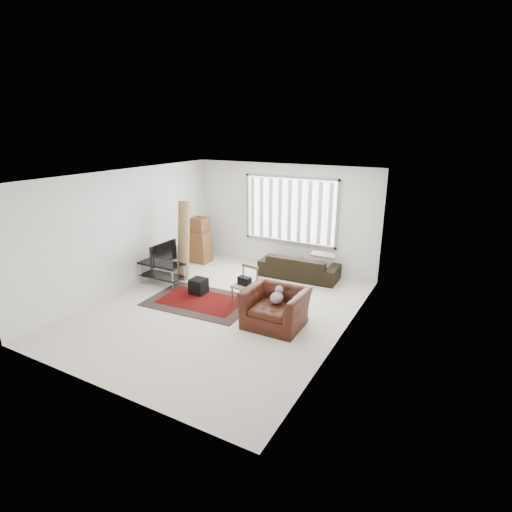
{
  "coord_description": "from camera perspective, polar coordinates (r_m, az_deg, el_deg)",
  "views": [
    {
      "loc": [
        4.2,
        -6.2,
        3.57
      ],
      "look_at": [
        0.5,
        0.6,
        1.05
      ],
      "focal_mm": 28.0,
      "sensor_mm": 36.0,
      "label": 1
    }
  ],
  "objects": [
    {
      "name": "white_flatpack",
      "position": [
        10.36,
        -10.99,
        -0.42
      ],
      "size": [
        0.57,
        0.28,
        0.7
      ],
      "primitive_type": "cube",
      "rotation": [
        -0.14,
        0.0,
        -0.2
      ],
      "color": "silver",
      "rests_on": "ground"
    },
    {
      "name": "moving_boxes",
      "position": [
        11.0,
        -7.97,
        2.04
      ],
      "size": [
        0.51,
        0.48,
        1.24
      ],
      "color": "brown",
      "rests_on": "ground"
    },
    {
      "name": "tv",
      "position": [
        9.49,
        -13.47,
        0.47
      ],
      "size": [
        0.11,
        0.87,
        0.5
      ],
      "primitive_type": "imported",
      "rotation": [
        0.0,
        0.0,
        1.57
      ],
      "color": "black",
      "rests_on": "tv_stand"
    },
    {
      "name": "armchair",
      "position": [
        7.48,
        2.79,
        -6.97
      ],
      "size": [
        1.12,
        0.98,
        0.82
      ],
      "rotation": [
        0.0,
        0.0,
        0.01
      ],
      "color": "#37140B",
      "rests_on": "ground"
    },
    {
      "name": "subwoofer",
      "position": [
        9.0,
        -8.21,
        -4.26
      ],
      "size": [
        0.34,
        0.34,
        0.34
      ],
      "primitive_type": "cube",
      "rotation": [
        0.0,
        0.0,
        0.01
      ],
      "color": "black",
      "rests_on": "persian_rug"
    },
    {
      "name": "room",
      "position": [
        8.1,
        -3.18,
        5.08
      ],
      "size": [
        6.0,
        6.02,
        2.71
      ],
      "color": "beige",
      "rests_on": "ground"
    },
    {
      "name": "sofa",
      "position": [
        9.87,
        6.19,
        -0.99
      ],
      "size": [
        1.97,
        0.91,
        0.75
      ],
      "primitive_type": "imported",
      "rotation": [
        0.0,
        0.0,
        3.18
      ],
      "color": "black",
      "rests_on": "ground"
    },
    {
      "name": "tv_stand",
      "position": [
        9.62,
        -13.3,
        -1.81
      ],
      "size": [
        1.08,
        0.48,
        0.54
      ],
      "color": "black",
      "rests_on": "ground"
    },
    {
      "name": "rolled_rug",
      "position": [
        9.85,
        -10.3,
        2.28
      ],
      "size": [
        0.47,
        0.7,
        1.89
      ],
      "primitive_type": "cylinder",
      "rotation": [
        -0.2,
        0.0,
        0.32
      ],
      "color": "brown",
      "rests_on": "ground"
    },
    {
      "name": "side_chair",
      "position": [
        8.34,
        -1.57,
        -3.97
      ],
      "size": [
        0.49,
        0.49,
        0.81
      ],
      "rotation": [
        0.0,
        0.0,
        -0.14
      ],
      "color": "#857857",
      "rests_on": "ground"
    },
    {
      "name": "persian_rug",
      "position": [
        8.68,
        -7.88,
        -6.39
      ],
      "size": [
        2.3,
        1.61,
        0.02
      ],
      "color": "black",
      "rests_on": "ground"
    }
  ]
}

